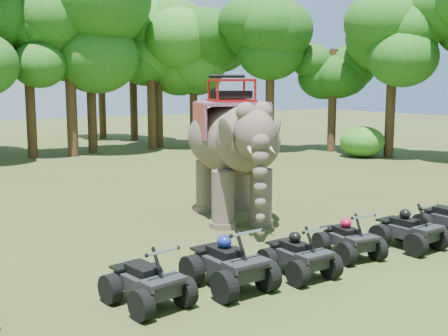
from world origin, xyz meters
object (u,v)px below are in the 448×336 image
(atv_3, at_px, (349,234))
(atv_1, at_px, (229,257))
(elephant, at_px, (232,148))
(atv_2, at_px, (299,249))
(atv_4, at_px, (409,225))
(atv_0, at_px, (147,274))

(atv_3, bearing_deg, atv_1, -170.10)
(elephant, distance_m, atv_2, 5.79)
(elephant, xyz_separation_m, atv_4, (1.92, -5.25, -1.61))
(elephant, relative_size, atv_3, 3.39)
(atv_0, height_order, atv_2, atv_0)
(elephant, xyz_separation_m, atv_2, (-1.82, -5.25, -1.63))
(atv_4, bearing_deg, atv_0, 173.95)
(elephant, xyz_separation_m, atv_1, (-3.54, -5.03, -1.54))
(atv_3, bearing_deg, atv_4, -2.48)
(elephant, height_order, atv_3, elephant)
(atv_0, distance_m, atv_4, 7.27)
(atv_1, bearing_deg, atv_0, 173.76)
(atv_1, bearing_deg, elephant, 52.60)
(atv_0, height_order, atv_1, atv_1)
(elephant, distance_m, atv_3, 5.18)
(atv_0, distance_m, atv_3, 5.44)
(atv_3, xyz_separation_m, atv_4, (1.83, -0.34, 0.04))
(elephant, bearing_deg, atv_1, -106.06)
(atv_1, xyz_separation_m, atv_2, (1.71, -0.22, -0.08))
(atv_0, relative_size, atv_1, 0.91)
(elephant, distance_m, atv_4, 5.82)
(atv_0, relative_size, atv_2, 1.03)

